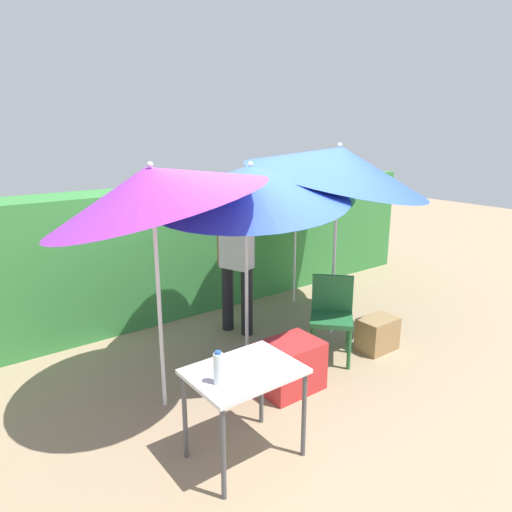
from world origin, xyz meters
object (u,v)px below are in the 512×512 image
at_px(chair_plastic, 332,313).
at_px(folding_table, 244,380).
at_px(person_vendor, 237,258).
at_px(umbrella_orange, 339,164).
at_px(umbrella_navy, 297,194).
at_px(cooler_box, 290,366).
at_px(umbrella_yellow, 152,187).
at_px(crate_cardboard, 377,334).
at_px(umbrella_rainbow, 248,184).
at_px(bottle_water, 218,368).

xyz_separation_m(chair_plastic, folding_table, (-1.69, -0.75, 0.13)).
bearing_deg(chair_plastic, person_vendor, 111.19).
relative_size(chair_plastic, folding_table, 1.11).
relative_size(umbrella_orange, person_vendor, 1.33).
height_order(umbrella_navy, person_vendor, person_vendor).
xyz_separation_m(umbrella_navy, cooler_box, (-1.58, -1.69, -1.32)).
relative_size(umbrella_yellow, chair_plastic, 2.73).
bearing_deg(crate_cardboard, folding_table, -166.27).
height_order(umbrella_orange, chair_plastic, umbrella_orange).
bearing_deg(umbrella_orange, umbrella_rainbow, -179.17).
height_order(umbrella_rainbow, chair_plastic, umbrella_rainbow).
xyz_separation_m(crate_cardboard, folding_table, (-2.23, -0.54, 0.46)).
height_order(person_vendor, cooler_box, person_vendor).
xyz_separation_m(folding_table, bottle_water, (-0.25, -0.05, 0.20)).
bearing_deg(umbrella_yellow, umbrella_orange, 5.50).
distance_m(crate_cardboard, folding_table, 2.34).
xyz_separation_m(umbrella_yellow, cooler_box, (1.10, -0.44, -1.73)).
xyz_separation_m(umbrella_rainbow, umbrella_yellow, (-1.09, -0.21, 0.07)).
bearing_deg(crate_cardboard, umbrella_navy, 81.39).
relative_size(person_vendor, folding_table, 2.35).
height_order(umbrella_rainbow, cooler_box, umbrella_rainbow).
distance_m(umbrella_orange, chair_plastic, 1.65).
bearing_deg(umbrella_orange, person_vendor, 142.32).
xyz_separation_m(person_vendor, bottle_water, (-1.50, -1.93, -0.09)).
bearing_deg(person_vendor, umbrella_navy, 14.62).
bearing_deg(chair_plastic, bottle_water, -157.70).
relative_size(cooler_box, bottle_water, 2.43).
xyz_separation_m(umbrella_navy, crate_cardboard, (-0.25, -1.66, -1.37)).
bearing_deg(folding_table, crate_cardboard, 13.73).
bearing_deg(umbrella_navy, umbrella_yellow, -154.95).
bearing_deg(cooler_box, umbrella_navy, 46.95).
relative_size(person_vendor, cooler_box, 3.23).
height_order(person_vendor, chair_plastic, person_vendor).
bearing_deg(umbrella_navy, crate_cardboard, -98.61).
xyz_separation_m(umbrella_rainbow, chair_plastic, (0.80, -0.42, -1.39)).
bearing_deg(umbrella_navy, chair_plastic, -118.36).
distance_m(umbrella_navy, bottle_water, 3.61).
relative_size(cooler_box, crate_cardboard, 1.34).
bearing_deg(umbrella_orange, crate_cardboard, -84.16).
xyz_separation_m(person_vendor, cooler_box, (-0.35, -1.37, -0.70)).
xyz_separation_m(cooler_box, crate_cardboard, (1.33, 0.03, -0.05)).
bearing_deg(chair_plastic, umbrella_rainbow, 152.39).
height_order(umbrella_rainbow, folding_table, umbrella_rainbow).
relative_size(umbrella_navy, chair_plastic, 2.08).
height_order(umbrella_rainbow, umbrella_navy, umbrella_rainbow).
bearing_deg(bottle_water, cooler_box, 26.16).
bearing_deg(folding_table, umbrella_rainbow, 52.46).
bearing_deg(umbrella_rainbow, bottle_water, -133.36).
height_order(crate_cardboard, folding_table, folding_table).
relative_size(folding_table, bottle_water, 3.33).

